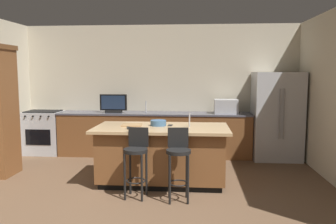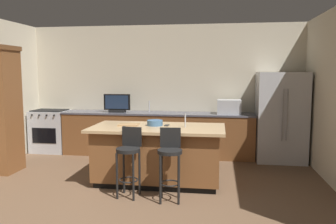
{
  "view_description": "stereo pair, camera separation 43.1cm",
  "coord_description": "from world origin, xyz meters",
  "px_view_note": "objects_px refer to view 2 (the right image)",
  "views": [
    {
      "loc": [
        0.77,
        -3.47,
        1.78
      ],
      "look_at": [
        0.27,
        2.78,
        1.04
      ],
      "focal_mm": 36.48,
      "sensor_mm": 36.0,
      "label": 1
    },
    {
      "loc": [
        1.2,
        -3.42,
        1.78
      ],
      "look_at": [
        0.27,
        2.78,
        1.04
      ],
      "focal_mm": 36.48,
      "sensor_mm": 36.0,
      "label": 2
    }
  ],
  "objects_px": {
    "fruit_bowl": "(155,123)",
    "tv_remote": "(124,128)",
    "cell_phone": "(167,125)",
    "microwave": "(229,107)",
    "tv_monitor": "(117,104)",
    "kitchen_island": "(158,154)",
    "refrigerator": "(281,117)",
    "bar_stool_left": "(129,156)",
    "range_oven": "(51,131)",
    "cutting_board": "(129,125)",
    "bar_stool_right": "(170,158)"
  },
  "relations": [
    {
      "from": "fruit_bowl",
      "to": "cutting_board",
      "type": "xyz_separation_m",
      "value": [
        -0.43,
        -0.02,
        -0.04
      ]
    },
    {
      "from": "fruit_bowl",
      "to": "cutting_board",
      "type": "relative_size",
      "value": 0.79
    },
    {
      "from": "microwave",
      "to": "bar_stool_right",
      "type": "xyz_separation_m",
      "value": [
        -0.86,
        -2.53,
        -0.46
      ]
    },
    {
      "from": "refrigerator",
      "to": "bar_stool_right",
      "type": "bearing_deg",
      "value": -127.5
    },
    {
      "from": "cutting_board",
      "to": "refrigerator",
      "type": "bearing_deg",
      "value": 31.54
    },
    {
      "from": "microwave",
      "to": "tv_remote",
      "type": "xyz_separation_m",
      "value": [
        -1.66,
        -2.02,
        -0.14
      ]
    },
    {
      "from": "fruit_bowl",
      "to": "microwave",
      "type": "bearing_deg",
      "value": 54.13
    },
    {
      "from": "fruit_bowl",
      "to": "bar_stool_right",
      "type": "bearing_deg",
      "value": -66.11
    },
    {
      "from": "kitchen_island",
      "to": "fruit_bowl",
      "type": "distance_m",
      "value": 0.5
    },
    {
      "from": "cell_phone",
      "to": "tv_remote",
      "type": "xyz_separation_m",
      "value": [
        -0.62,
        -0.36,
        0.01
      ]
    },
    {
      "from": "refrigerator",
      "to": "bar_stool_right",
      "type": "height_order",
      "value": "refrigerator"
    },
    {
      "from": "tv_monitor",
      "to": "tv_remote",
      "type": "bearing_deg",
      "value": -70.27
    },
    {
      "from": "kitchen_island",
      "to": "fruit_bowl",
      "type": "xyz_separation_m",
      "value": [
        -0.06,
        0.1,
        0.49
      ]
    },
    {
      "from": "kitchen_island",
      "to": "bar_stool_left",
      "type": "height_order",
      "value": "bar_stool_left"
    },
    {
      "from": "refrigerator",
      "to": "cell_phone",
      "type": "bearing_deg",
      "value": -142.34
    },
    {
      "from": "refrigerator",
      "to": "microwave",
      "type": "distance_m",
      "value": 1.03
    },
    {
      "from": "tv_monitor",
      "to": "bar_stool_right",
      "type": "distance_m",
      "value": 2.93
    },
    {
      "from": "bar_stool_left",
      "to": "cutting_board",
      "type": "xyz_separation_m",
      "value": [
        -0.2,
        0.73,
        0.33
      ]
    },
    {
      "from": "microwave",
      "to": "tv_monitor",
      "type": "bearing_deg",
      "value": -178.74
    },
    {
      "from": "cell_phone",
      "to": "tv_remote",
      "type": "bearing_deg",
      "value": -147.45
    },
    {
      "from": "kitchen_island",
      "to": "bar_stool_right",
      "type": "distance_m",
      "value": 0.8
    },
    {
      "from": "refrigerator",
      "to": "fruit_bowl",
      "type": "xyz_separation_m",
      "value": [
        -2.24,
        -1.62,
        0.07
      ]
    },
    {
      "from": "refrigerator",
      "to": "microwave",
      "type": "height_order",
      "value": "refrigerator"
    },
    {
      "from": "range_oven",
      "to": "refrigerator",
      "type": "bearing_deg",
      "value": -0.89
    },
    {
      "from": "tv_remote",
      "to": "tv_monitor",
      "type": "bearing_deg",
      "value": 95.95
    },
    {
      "from": "kitchen_island",
      "to": "microwave",
      "type": "bearing_deg",
      "value": 57.0
    },
    {
      "from": "kitchen_island",
      "to": "tv_remote",
      "type": "relative_size",
      "value": 12.43
    },
    {
      "from": "fruit_bowl",
      "to": "tv_remote",
      "type": "height_order",
      "value": "fruit_bowl"
    },
    {
      "from": "refrigerator",
      "to": "range_oven",
      "type": "height_order",
      "value": "refrigerator"
    },
    {
      "from": "microwave",
      "to": "fruit_bowl",
      "type": "distance_m",
      "value": 2.1
    },
    {
      "from": "refrigerator",
      "to": "bar_stool_left",
      "type": "relative_size",
      "value": 1.79
    },
    {
      "from": "range_oven",
      "to": "bar_stool_right",
      "type": "bearing_deg",
      "value": -39.49
    },
    {
      "from": "range_oven",
      "to": "microwave",
      "type": "xyz_separation_m",
      "value": [
        3.93,
        0.0,
        0.6
      ]
    },
    {
      "from": "refrigerator",
      "to": "range_oven",
      "type": "relative_size",
      "value": 1.89
    },
    {
      "from": "microwave",
      "to": "cell_phone",
      "type": "relative_size",
      "value": 3.2
    },
    {
      "from": "fruit_bowl",
      "to": "cell_phone",
      "type": "distance_m",
      "value": 0.2
    },
    {
      "from": "cell_phone",
      "to": "microwave",
      "type": "bearing_deg",
      "value": 60.42
    },
    {
      "from": "microwave",
      "to": "range_oven",
      "type": "bearing_deg",
      "value": -179.98
    },
    {
      "from": "microwave",
      "to": "cutting_board",
      "type": "xyz_separation_m",
      "value": [
        -1.66,
        -1.72,
        -0.14
      ]
    },
    {
      "from": "tv_monitor",
      "to": "cutting_board",
      "type": "xyz_separation_m",
      "value": [
        0.7,
        -1.67,
        -0.18
      ]
    },
    {
      "from": "microwave",
      "to": "tv_monitor",
      "type": "relative_size",
      "value": 0.84
    },
    {
      "from": "bar_stool_left",
      "to": "fruit_bowl",
      "type": "distance_m",
      "value": 0.87
    },
    {
      "from": "tv_monitor",
      "to": "bar_stool_left",
      "type": "height_order",
      "value": "tv_monitor"
    },
    {
      "from": "range_oven",
      "to": "tv_monitor",
      "type": "xyz_separation_m",
      "value": [
        1.56,
        -0.05,
        0.63
      ]
    },
    {
      "from": "microwave",
      "to": "fruit_bowl",
      "type": "xyz_separation_m",
      "value": [
        -1.23,
        -1.7,
        -0.11
      ]
    },
    {
      "from": "kitchen_island",
      "to": "range_oven",
      "type": "height_order",
      "value": "range_oven"
    },
    {
      "from": "cutting_board",
      "to": "microwave",
      "type": "bearing_deg",
      "value": 46.02
    },
    {
      "from": "refrigerator",
      "to": "fruit_bowl",
      "type": "relative_size",
      "value": 7.0
    },
    {
      "from": "range_oven",
      "to": "microwave",
      "type": "height_order",
      "value": "microwave"
    },
    {
      "from": "tv_monitor",
      "to": "cutting_board",
      "type": "distance_m",
      "value": 1.82
    }
  ]
}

